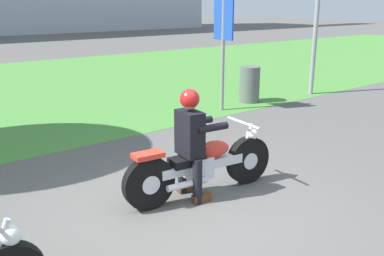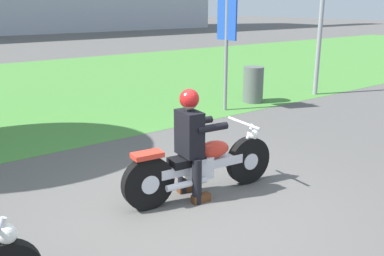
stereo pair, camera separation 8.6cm
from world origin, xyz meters
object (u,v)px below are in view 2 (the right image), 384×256
at_px(motorcycle_lead, 202,166).
at_px(trash_can, 253,85).
at_px(sign_banner, 227,34).
at_px(rider_lead, 191,136).

xyz_separation_m(motorcycle_lead, trash_can, (4.39, 3.42, 0.05)).
distance_m(motorcycle_lead, sign_banner, 4.78).
relative_size(rider_lead, trash_can, 1.59).
xyz_separation_m(trash_can, sign_banner, (-1.11, -0.20, 1.28)).
distance_m(trash_can, sign_banner, 1.71).
xyz_separation_m(rider_lead, sign_banner, (3.45, 3.19, 0.90)).
relative_size(motorcycle_lead, trash_can, 2.42).
distance_m(rider_lead, sign_banner, 4.78).
relative_size(motorcycle_lead, rider_lead, 1.53).
bearing_deg(sign_banner, trash_can, 10.39).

